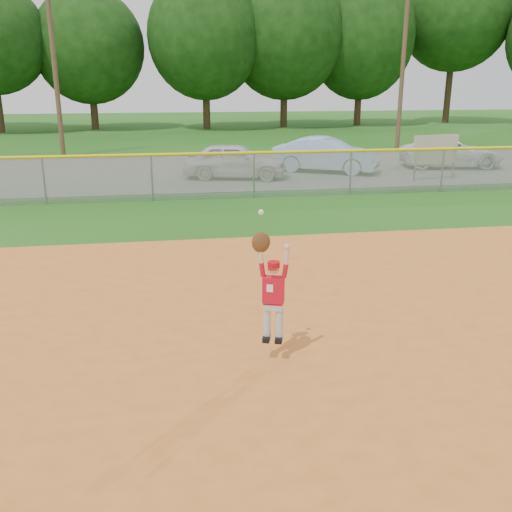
{
  "coord_description": "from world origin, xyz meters",
  "views": [
    {
      "loc": [
        -2.92,
        -8.59,
        3.85
      ],
      "look_at": [
        -1.52,
        0.07,
        1.1
      ],
      "focal_mm": 40.0,
      "sensor_mm": 36.0,
      "label": 1
    }
  ],
  "objects_px": {
    "car_blue": "(326,155)",
    "car_white_b": "(451,153)",
    "ballplayer": "(271,288)",
    "car_white_a": "(235,161)",
    "sponsor_sign": "(436,151)"
  },
  "relations": [
    {
      "from": "car_white_a",
      "to": "sponsor_sign",
      "type": "relative_size",
      "value": 2.07
    },
    {
      "from": "sponsor_sign",
      "to": "car_blue",
      "type": "bearing_deg",
      "value": 144.36
    },
    {
      "from": "car_blue",
      "to": "car_white_b",
      "type": "height_order",
      "value": "car_blue"
    },
    {
      "from": "car_blue",
      "to": "car_white_b",
      "type": "xyz_separation_m",
      "value": [
        5.85,
        0.42,
        -0.11
      ]
    },
    {
      "from": "sponsor_sign",
      "to": "ballplayer",
      "type": "xyz_separation_m",
      "value": [
        -9.0,
        -13.62,
        -0.06
      ]
    },
    {
      "from": "car_blue",
      "to": "car_white_a",
      "type": "bearing_deg",
      "value": 131.82
    },
    {
      "from": "ballplayer",
      "to": "car_blue",
      "type": "bearing_deg",
      "value": 71.63
    },
    {
      "from": "car_white_b",
      "to": "ballplayer",
      "type": "bearing_deg",
      "value": 154.47
    },
    {
      "from": "ballplayer",
      "to": "car_white_a",
      "type": "bearing_deg",
      "value": 84.81
    },
    {
      "from": "car_white_b",
      "to": "sponsor_sign",
      "type": "xyz_separation_m",
      "value": [
        -2.24,
        -3.02,
        0.52
      ]
    },
    {
      "from": "car_white_b",
      "to": "sponsor_sign",
      "type": "relative_size",
      "value": 2.25
    },
    {
      "from": "sponsor_sign",
      "to": "car_white_a",
      "type": "bearing_deg",
      "value": 167.96
    },
    {
      "from": "car_white_b",
      "to": "ballplayer",
      "type": "distance_m",
      "value": 20.08
    },
    {
      "from": "car_white_b",
      "to": "car_white_a",
      "type": "bearing_deg",
      "value": 106.54
    },
    {
      "from": "car_blue",
      "to": "ballplayer",
      "type": "distance_m",
      "value": 17.08
    }
  ]
}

